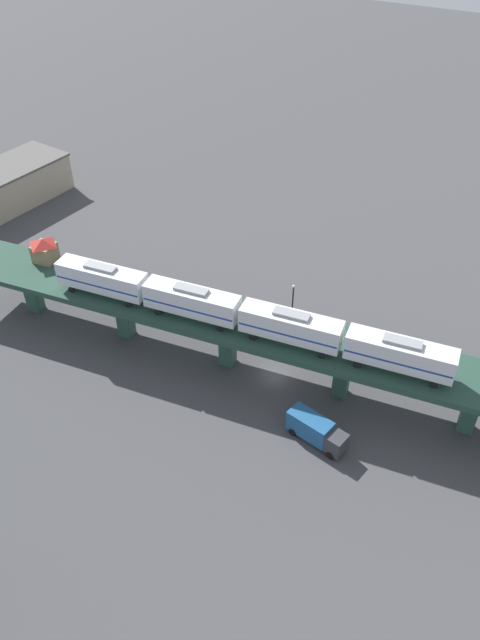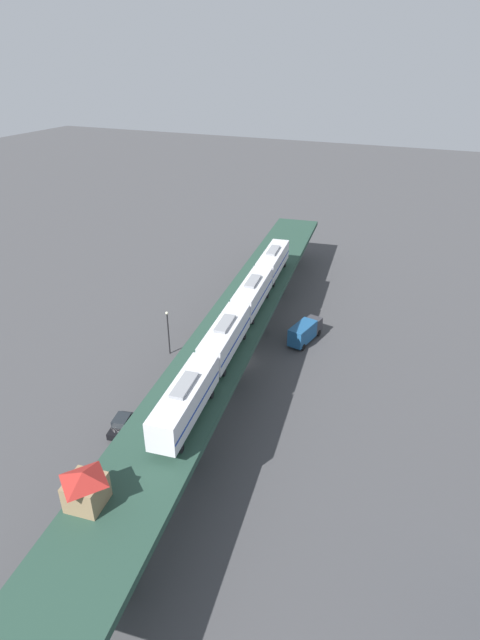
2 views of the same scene
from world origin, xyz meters
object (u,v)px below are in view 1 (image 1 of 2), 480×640
(street_car_red, at_px, (331,352))
(street_lamp, at_px, (293,302))
(street_car_black, at_px, (175,297))
(signal_hut, at_px, (44,249))
(delivery_truck, at_px, (316,430))
(subway_train, at_px, (240,313))

(street_car_red, distance_m, street_lamp, 8.71)
(street_car_black, bearing_deg, street_car_red, -89.68)
(signal_hut, distance_m, street_lamp, 34.92)
(street_car_black, relative_size, delivery_truck, 0.62)
(street_car_black, bearing_deg, subway_train, -118.38)
(subway_train, distance_m, street_lamp, 13.41)
(street_car_black, relative_size, street_car_red, 0.98)
(street_car_black, height_order, delivery_truck, delivery_truck)
(street_car_red, relative_size, street_lamp, 0.68)
(street_lamp, bearing_deg, subway_train, 172.55)
(street_lamp, bearing_deg, street_car_black, 101.70)
(subway_train, bearing_deg, street_lamp, -7.45)
(street_car_black, distance_m, street_lamp, 17.79)
(subway_train, distance_m, signal_hut, 30.87)
(signal_hut, height_order, delivery_truck, signal_hut)
(subway_train, relative_size, street_car_black, 10.66)
(subway_train, relative_size, street_lamp, 7.17)
(signal_hut, height_order, street_car_red, signal_hut)
(street_car_red, bearing_deg, delivery_truck, -164.42)
(signal_hut, bearing_deg, delivery_truck, -97.06)
(signal_hut, distance_m, street_car_red, 41.51)
(street_car_red, relative_size, delivery_truck, 0.63)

